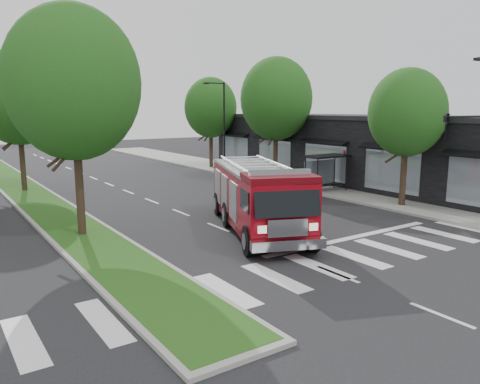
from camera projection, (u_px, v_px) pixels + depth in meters
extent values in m
plane|color=black|center=(268.00, 247.00, 19.67)|extent=(140.00, 140.00, 0.00)
cube|color=gray|center=(319.00, 186.00, 34.71)|extent=(5.00, 80.00, 0.15)
cube|color=gray|center=(31.00, 195.00, 30.99)|extent=(3.00, 50.00, 0.14)
cube|color=#174D16|center=(30.00, 194.00, 30.98)|extent=(2.60, 49.50, 0.02)
cube|color=black|center=(362.00, 150.00, 36.78)|extent=(8.00, 30.00, 5.00)
cylinder|color=black|center=(317.00, 178.00, 30.90)|extent=(0.08, 0.08, 2.50)
cylinder|color=black|center=(347.00, 174.00, 32.45)|extent=(0.08, 0.08, 2.50)
cylinder|color=black|center=(305.00, 175.00, 31.87)|extent=(0.08, 0.08, 2.50)
cylinder|color=black|center=(334.00, 172.00, 33.42)|extent=(0.08, 0.08, 2.50)
cube|color=black|center=(327.00, 156.00, 31.93)|extent=(3.20, 1.60, 0.12)
cube|color=#8C99A5|center=(319.00, 173.00, 32.72)|extent=(2.80, 0.04, 1.80)
cube|color=black|center=(326.00, 185.00, 32.28)|extent=(2.40, 0.40, 0.08)
cylinder|color=black|center=(403.00, 176.00, 27.33)|extent=(0.36, 0.36, 3.74)
ellipsoid|color=#163D10|center=(407.00, 113.00, 26.69)|extent=(4.40, 4.40, 5.06)
cylinder|color=black|center=(275.00, 154.00, 37.04)|extent=(0.36, 0.36, 4.40)
ellipsoid|color=#163D10|center=(276.00, 99.00, 36.29)|extent=(5.60, 5.60, 6.44)
cylinder|color=black|center=(211.00, 148.00, 45.22)|extent=(0.36, 0.36, 3.96)
ellipsoid|color=#163D10|center=(211.00, 108.00, 44.54)|extent=(5.00, 5.00, 5.75)
cylinder|color=black|center=(80.00, 187.00, 20.83)|extent=(0.36, 0.36, 4.62)
ellipsoid|color=#163D10|center=(73.00, 83.00, 20.03)|extent=(5.80, 5.80, 6.67)
cylinder|color=black|center=(22.00, 161.00, 32.24)|extent=(0.36, 0.36, 4.40)
ellipsoid|color=#163D10|center=(17.00, 97.00, 31.49)|extent=(5.60, 5.60, 6.44)
cube|color=black|center=(478.00, 59.00, 20.26)|extent=(0.45, 0.20, 0.12)
cylinder|color=black|center=(471.00, 117.00, 20.57)|extent=(4.00, 0.10, 0.10)
imported|color=black|center=(446.00, 127.00, 19.65)|extent=(0.18, 0.22, 1.10)
cylinder|color=black|center=(224.00, 129.00, 41.06)|extent=(0.16, 0.16, 8.00)
cylinder|color=black|center=(215.00, 83.00, 39.88)|extent=(1.80, 0.10, 0.10)
cube|color=black|center=(206.00, 83.00, 39.39)|extent=(0.45, 0.20, 0.12)
cube|color=#54040B|center=(258.00, 219.00, 22.31)|extent=(6.19, 9.80, 0.28)
cube|color=maroon|center=(254.00, 191.00, 22.97)|extent=(5.33, 7.72, 2.25)
cube|color=maroon|center=(279.00, 210.00, 18.74)|extent=(3.37, 2.94, 2.36)
cube|color=#B2B2B7|center=(254.00, 167.00, 22.76)|extent=(5.33, 7.72, 0.13)
cylinder|color=#B2B2B7|center=(233.00, 163.00, 22.52)|extent=(2.67, 6.28, 0.11)
cylinder|color=#B2B2B7|center=(274.00, 162.00, 22.92)|extent=(2.67, 6.28, 0.11)
cube|color=silver|center=(288.00, 244.00, 17.68)|extent=(2.85, 1.48, 0.39)
cube|color=#8C99A5|center=(280.00, 172.00, 18.48)|extent=(2.44, 1.30, 0.20)
cylinder|color=black|center=(249.00, 241.00, 18.35)|extent=(0.83, 1.29, 1.24)
cylinder|color=black|center=(312.00, 237.00, 18.88)|extent=(0.83, 1.29, 1.24)
cylinder|color=black|center=(228.00, 215.00, 22.90)|extent=(0.83, 1.29, 1.24)
cylinder|color=black|center=(278.00, 212.00, 23.43)|extent=(0.83, 1.29, 1.24)
cylinder|color=black|center=(219.00, 204.00, 25.50)|extent=(0.83, 1.29, 1.24)
cylinder|color=black|center=(265.00, 202.00, 26.03)|extent=(0.83, 1.29, 1.24)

